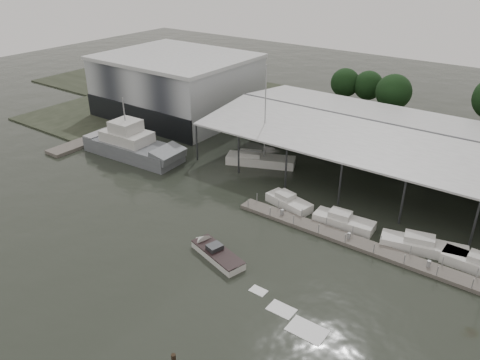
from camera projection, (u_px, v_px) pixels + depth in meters
The scene contains 13 objects.
ground at pixel (182, 241), 48.25m from camera, with size 200.00×200.00×0.00m, color #232821.
land_strip_far at pixel (351, 126), 78.54m from camera, with size 140.00×30.00×0.30m.
land_strip_west at pixel (134, 101), 90.89m from camera, with size 20.00×40.00×0.30m.
storage_warehouse at pixel (177, 85), 82.21m from camera, with size 24.50×20.50×10.50m.
covered_boat_shed at pixel (439, 140), 56.78m from camera, with size 58.24×24.00×6.96m.
trawler_dock at pixel (101, 136), 74.02m from camera, with size 3.00×18.00×0.50m.
floating_dock at pixel (358, 243), 47.50m from camera, with size 28.00×2.00×1.40m.
grey_trawler at pixel (133, 146), 66.90m from camera, with size 16.00×5.87×8.84m.
white_sailboat at pixel (259, 160), 64.79m from camera, with size 9.69×6.08×14.08m.
speedboat_underway at pixel (214, 252), 45.82m from camera, with size 17.65×6.63×2.00m.
moored_cruiser_0 at pixel (288, 202), 54.33m from camera, with size 6.01×3.42×1.70m.
moored_cruiser_1 at pixel (343, 221), 50.54m from camera, with size 6.64×2.65×1.70m.
moored_cruiser_2 at pixel (423, 246), 46.39m from camera, with size 8.49×4.00×1.70m.
Camera 1 is at (28.59, -29.01, 27.30)m, focal length 35.00 mm.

